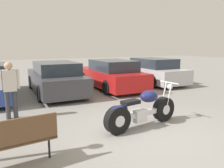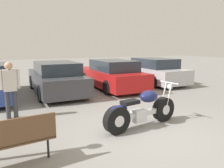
{
  "view_description": "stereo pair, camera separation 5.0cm",
  "coord_description": "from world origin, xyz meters",
  "px_view_note": "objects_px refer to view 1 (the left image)",
  "views": [
    {
      "loc": [
        -2.9,
        -3.92,
        2.01
      ],
      "look_at": [
        0.03,
        1.95,
        0.85
      ],
      "focal_mm": 35.0,
      "sensor_mm": 36.0,
      "label": 1
    },
    {
      "loc": [
        -2.85,
        -3.94,
        2.01
      ],
      "look_at": [
        0.03,
        1.95,
        0.85
      ],
      "focal_mm": 35.0,
      "sensor_mm": 36.0,
      "label": 2
    }
  ],
  "objects_px": {
    "motorcycle": "(142,110)",
    "parked_car_red": "(111,75)",
    "park_bench": "(2,140)",
    "parked_car_silver": "(151,71)",
    "person_standing": "(10,86)",
    "parked_car_dark_grey": "(55,78)"
  },
  "relations": [
    {
      "from": "parked_car_silver",
      "to": "park_bench",
      "type": "distance_m",
      "value": 9.45
    },
    {
      "from": "motorcycle",
      "to": "person_standing",
      "type": "distance_m",
      "value": 3.61
    },
    {
      "from": "park_bench",
      "to": "person_standing",
      "type": "relative_size",
      "value": 1.09
    },
    {
      "from": "parked_car_dark_grey",
      "to": "park_bench",
      "type": "xyz_separation_m",
      "value": [
        -2.05,
        -5.65,
        -0.09
      ]
    },
    {
      "from": "motorcycle",
      "to": "parked_car_dark_grey",
      "type": "distance_m",
      "value": 5.07
    },
    {
      "from": "parked_car_red",
      "to": "park_bench",
      "type": "bearing_deg",
      "value": -129.68
    },
    {
      "from": "motorcycle",
      "to": "park_bench",
      "type": "xyz_separation_m",
      "value": [
        -3.1,
        -0.7,
        0.12
      ]
    },
    {
      "from": "park_bench",
      "to": "parked_car_red",
      "type": "bearing_deg",
      "value": 50.32
    },
    {
      "from": "parked_car_red",
      "to": "park_bench",
      "type": "relative_size",
      "value": 2.6
    },
    {
      "from": "motorcycle",
      "to": "parked_car_red",
      "type": "distance_m",
      "value": 5.18
    },
    {
      "from": "parked_car_silver",
      "to": "park_bench",
      "type": "bearing_deg",
      "value": -140.57
    },
    {
      "from": "parked_car_red",
      "to": "park_bench",
      "type": "xyz_separation_m",
      "value": [
        -4.67,
        -5.63,
        -0.09
      ]
    },
    {
      "from": "motorcycle",
      "to": "parked_car_red",
      "type": "bearing_deg",
      "value": 72.29
    },
    {
      "from": "park_bench",
      "to": "person_standing",
      "type": "height_order",
      "value": "person_standing"
    },
    {
      "from": "parked_car_red",
      "to": "person_standing",
      "type": "xyz_separation_m",
      "value": [
        -4.45,
        -2.81,
        0.3
      ]
    },
    {
      "from": "motorcycle",
      "to": "parked_car_dark_grey",
      "type": "relative_size",
      "value": 0.49
    },
    {
      "from": "motorcycle",
      "to": "park_bench",
      "type": "bearing_deg",
      "value": -167.28
    },
    {
      "from": "parked_car_silver",
      "to": "park_bench",
      "type": "height_order",
      "value": "parked_car_silver"
    },
    {
      "from": "park_bench",
      "to": "motorcycle",
      "type": "bearing_deg",
      "value": 12.72
    },
    {
      "from": "parked_car_red",
      "to": "parked_car_silver",
      "type": "xyz_separation_m",
      "value": [
        2.63,
        0.37,
        0.0
      ]
    },
    {
      "from": "parked_car_red",
      "to": "person_standing",
      "type": "distance_m",
      "value": 5.27
    },
    {
      "from": "parked_car_red",
      "to": "parked_car_silver",
      "type": "distance_m",
      "value": 2.65
    }
  ]
}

